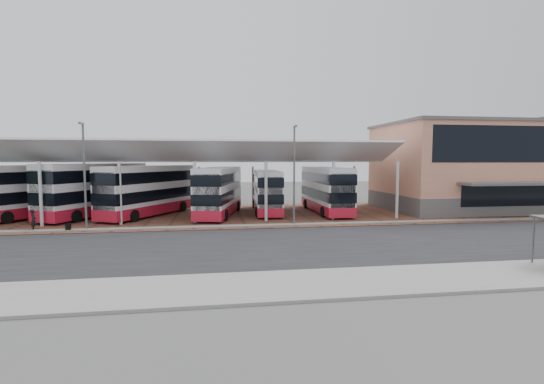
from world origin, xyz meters
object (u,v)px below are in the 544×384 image
at_px(terminal, 470,166).
at_px(bus_1, 95,190).
at_px(bus_5, 326,190).
at_px(bus_0, 37,191).
at_px(pedestrian, 33,220).
at_px(bus_4, 267,192).
at_px(bus_2, 149,191).
at_px(bus_3, 219,191).

distance_m(terminal, bus_1, 38.54).
relative_size(terminal, bus_5, 1.67).
height_order(bus_0, pedestrian, bus_0).
bearing_deg(bus_5, bus_0, 178.92).
xyz_separation_m(bus_0, bus_4, (21.43, 0.11, -0.30)).
xyz_separation_m(bus_2, pedestrian, (-7.22, -7.15, -1.56)).
bearing_deg(pedestrian, bus_3, -82.50).
distance_m(bus_5, pedestrian, 25.52).
bearing_deg(bus_2, terminal, 29.89).
relative_size(bus_0, bus_5, 1.03).
xyz_separation_m(bus_5, pedestrian, (-24.52, -6.93, -1.45)).
relative_size(terminal, bus_3, 1.62).
bearing_deg(bus_1, pedestrian, -80.02).
bearing_deg(terminal, bus_2, -179.47).
bearing_deg(bus_1, terminal, 26.18).
relative_size(terminal, bus_2, 1.63).
xyz_separation_m(bus_0, bus_2, (10.03, -0.46, -0.03)).
height_order(terminal, bus_4, terminal).
bearing_deg(bus_1, bus_3, 20.47).
xyz_separation_m(terminal, bus_5, (-16.24, -0.53, -2.35)).
height_order(bus_0, bus_4, bus_0).
bearing_deg(bus_1, bus_0, -152.54).
bearing_deg(bus_0, bus_1, 32.48).
height_order(bus_1, pedestrian, bus_1).
xyz_separation_m(bus_2, bus_3, (6.64, -0.68, -0.09)).
bearing_deg(bus_4, bus_1, -176.10).
relative_size(bus_1, pedestrian, 7.53).
relative_size(terminal, bus_1, 1.54).
xyz_separation_m(terminal, bus_1, (-38.48, 0.23, -2.14)).
relative_size(bus_0, pedestrian, 7.13).
bearing_deg(pedestrian, terminal, -97.13).
height_order(bus_4, pedestrian, bus_4).
relative_size(bus_3, bus_5, 1.03).
bearing_deg(bus_0, bus_4, 31.86).
bearing_deg(bus_3, bus_0, -171.47).
height_order(bus_3, bus_5, bus_3).
relative_size(bus_2, pedestrian, 7.12).
height_order(terminal, bus_2, terminal).
bearing_deg(bus_2, bus_5, 28.64).
bearing_deg(bus_1, bus_2, 20.23).
xyz_separation_m(bus_1, bus_4, (16.34, 0.03, -0.37)).
xyz_separation_m(bus_1, bus_2, (4.94, -0.54, -0.10)).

